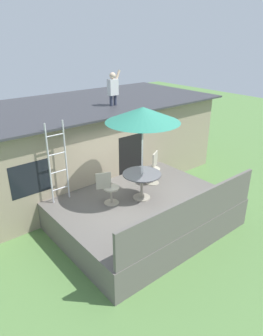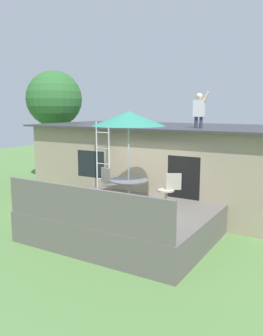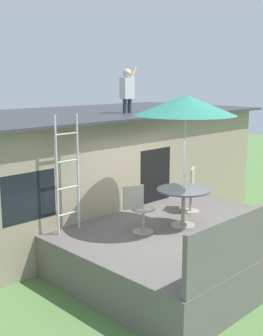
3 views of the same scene
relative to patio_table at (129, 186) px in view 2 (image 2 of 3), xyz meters
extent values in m
plane|color=#567F42|center=(-0.07, -0.04, -1.39)|extent=(40.00, 40.00, 0.00)
cube|color=gray|center=(-0.07, 3.56, -0.01)|extent=(10.00, 4.00, 2.76)
cube|color=#38383D|center=(-0.07, 3.56, 1.40)|extent=(10.50, 4.50, 0.06)
cube|color=black|center=(-2.44, 1.57, 0.16)|extent=(1.10, 0.03, 0.90)
cube|color=black|center=(0.91, 1.57, -0.34)|extent=(1.00, 0.03, 2.00)
cube|color=#605B56|center=(-0.07, -0.04, -0.99)|extent=(4.60, 3.77, 0.80)
cube|color=#605B56|center=(-0.07, -1.88, -0.14)|extent=(4.50, 0.08, 0.90)
cylinder|color=#A59E8C|center=(0.00, 0.00, -0.57)|extent=(0.48, 0.48, 0.03)
cylinder|color=#A59E8C|center=(0.00, 0.00, -0.22)|extent=(0.07, 0.07, 0.71)
cylinder|color=#4C4C51|center=(0.00, 0.00, 0.14)|extent=(1.04, 1.04, 0.03)
cylinder|color=silver|center=(0.00, 0.00, 0.61)|extent=(0.04, 0.04, 2.40)
cone|color=#338C72|center=(0.00, 0.00, 1.76)|extent=(1.90, 1.90, 0.38)
cylinder|color=silver|center=(-2.01, 1.32, 0.51)|extent=(0.04, 0.04, 2.20)
cylinder|color=silver|center=(-1.53, 1.32, 0.51)|extent=(0.04, 0.04, 2.20)
cylinder|color=silver|center=(-1.77, 1.32, -0.24)|extent=(0.48, 0.03, 0.03)
cylinder|color=silver|center=(-1.77, 1.32, 0.26)|extent=(0.48, 0.03, 0.03)
cylinder|color=silver|center=(-1.77, 1.32, 0.76)|extent=(0.48, 0.03, 0.03)
cylinder|color=silver|center=(-1.77, 1.32, 1.26)|extent=(0.48, 0.03, 0.03)
cylinder|color=#33384C|center=(0.88, 2.55, 1.60)|extent=(0.10, 0.10, 0.34)
cylinder|color=#33384C|center=(1.04, 2.55, 1.60)|extent=(0.10, 0.10, 0.34)
cube|color=silver|center=(0.96, 2.55, 2.02)|extent=(0.32, 0.20, 0.50)
sphere|color=beige|center=(0.96, 2.55, 2.38)|extent=(0.20, 0.20, 0.20)
cylinder|color=beige|center=(1.14, 2.55, 2.32)|extent=(0.26, 0.08, 0.44)
cylinder|color=#A59E8C|center=(-0.81, 0.30, -0.58)|extent=(0.40, 0.40, 0.02)
cylinder|color=#A59E8C|center=(-0.81, 0.30, -0.36)|extent=(0.06, 0.06, 0.44)
cylinder|color=#A59E8C|center=(-0.81, 0.30, -0.13)|extent=(0.44, 0.44, 0.04)
cube|color=#A59E8C|center=(-1.00, 0.37, 0.11)|extent=(0.39, 0.18, 0.44)
cylinder|color=#A59E8C|center=(0.86, 0.49, -0.58)|extent=(0.40, 0.40, 0.02)
cylinder|color=#A59E8C|center=(0.86, 0.49, -0.36)|extent=(0.06, 0.06, 0.44)
cylinder|color=#A59E8C|center=(0.86, 0.49, -0.13)|extent=(0.44, 0.44, 0.04)
cube|color=#A59E8C|center=(1.04, 0.58, 0.11)|extent=(0.37, 0.23, 0.44)
cylinder|color=brown|center=(-6.92, 4.71, 0.27)|extent=(0.29, 0.29, 3.32)
sphere|color=#2D662D|center=(-6.92, 4.71, 2.45)|extent=(2.59, 2.59, 2.59)
camera|label=1|loc=(-4.97, -5.61, 3.62)|focal=32.91mm
camera|label=2|loc=(4.72, -7.78, 2.03)|focal=37.55mm
camera|label=3|loc=(-6.42, -5.08, 2.23)|focal=46.56mm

